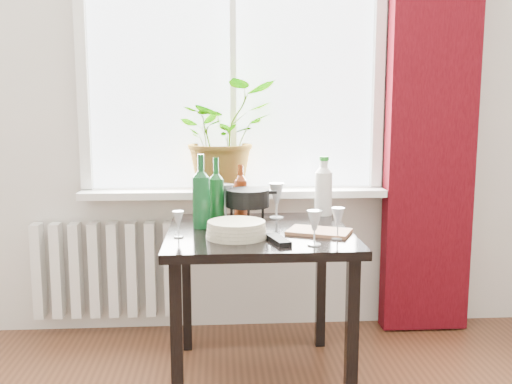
{
  "coord_description": "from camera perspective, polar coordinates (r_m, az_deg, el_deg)",
  "views": [
    {
      "loc": [
        -0.09,
        -1.06,
        1.32
      ],
      "look_at": [
        0.09,
        1.55,
        0.92
      ],
      "focal_mm": 40.0,
      "sensor_mm": 36.0,
      "label": 1
    }
  ],
  "objects": [
    {
      "name": "wine_bottle_left",
      "position": [
        2.72,
        -5.5,
        0.17
      ],
      "size": [
        0.1,
        0.1,
        0.36
      ],
      "primitive_type": null,
      "rotation": [
        0.0,
        0.0,
        0.21
      ],
      "color": "#0C3F1A",
      "rests_on": "table"
    },
    {
      "name": "tv_remote",
      "position": [
        2.45,
        2.22,
        -4.8
      ],
      "size": [
        0.1,
        0.2,
        0.02
      ],
      "primitive_type": "cube",
      "rotation": [
        0.0,
        0.0,
        0.25
      ],
      "color": "black",
      "rests_on": "table"
    },
    {
      "name": "wineglass_far_right",
      "position": [
        2.52,
        8.18,
        -3.08
      ],
      "size": [
        0.08,
        0.08,
        0.14
      ],
      "primitive_type": null,
      "rotation": [
        0.0,
        0.0,
        -0.34
      ],
      "color": "silver",
      "rests_on": "table"
    },
    {
      "name": "windowsill",
      "position": [
        3.24,
        -2.22,
        -0.1
      ],
      "size": [
        1.72,
        0.2,
        0.04
      ],
      "color": "white",
      "rests_on": "ground"
    },
    {
      "name": "wineglass_front_right",
      "position": [
        2.39,
        5.86,
        -3.57
      ],
      "size": [
        0.08,
        0.08,
        0.15
      ],
      "primitive_type": null,
      "rotation": [
        0.0,
        0.0,
        -0.29
      ],
      "color": "silver",
      "rests_on": "table"
    },
    {
      "name": "table",
      "position": [
        2.7,
        0.3,
        -5.75
      ],
      "size": [
        0.85,
        0.85,
        0.74
      ],
      "color": "black",
      "rests_on": "ground"
    },
    {
      "name": "window",
      "position": [
        3.29,
        -2.34,
        13.56
      ],
      "size": [
        1.72,
        0.08,
        1.62
      ],
      "color": "white",
      "rests_on": "ground"
    },
    {
      "name": "cutting_board",
      "position": [
        2.63,
        6.33,
        -3.96
      ],
      "size": [
        0.33,
        0.28,
        0.01
      ],
      "primitive_type": "cube",
      "rotation": [
        0.0,
        0.0,
        -0.42
      ],
      "color": "#A9714C",
      "rests_on": "table"
    },
    {
      "name": "wineglass_front_left",
      "position": [
        2.55,
        -7.77,
        -3.19
      ],
      "size": [
        0.06,
        0.06,
        0.12
      ],
      "primitive_type": null,
      "rotation": [
        0.0,
        0.0,
        0.24
      ],
      "color": "silver",
      "rests_on": "table"
    },
    {
      "name": "cleaning_bottle",
      "position": [
        3.03,
        6.77,
        0.69
      ],
      "size": [
        0.12,
        0.12,
        0.32
      ],
      "primitive_type": null,
      "rotation": [
        0.0,
        0.0,
        -0.33
      ],
      "color": "silver",
      "rests_on": "table"
    },
    {
      "name": "potted_plant",
      "position": [
        3.22,
        -3.29,
        5.67
      ],
      "size": [
        0.7,
        0.66,
        0.61
      ],
      "primitive_type": "imported",
      "rotation": [
        0.0,
        0.0,
        0.43
      ],
      "color": "#207A21",
      "rests_on": "windowsill"
    },
    {
      "name": "bottle_amber",
      "position": [
        2.96,
        -1.55,
        0.17
      ],
      "size": [
        0.08,
        0.08,
        0.28
      ],
      "primitive_type": null,
      "rotation": [
        0.0,
        0.0,
        -0.28
      ],
      "color": "maroon",
      "rests_on": "table"
    },
    {
      "name": "wineglass_back_left",
      "position": [
        2.89,
        -3.04,
        -1.0
      ],
      "size": [
        0.1,
        0.1,
        0.19
      ],
      "primitive_type": null,
      "rotation": [
        0.0,
        0.0,
        0.22
      ],
      "color": "silver",
      "rests_on": "table"
    },
    {
      "name": "wineglass_back_center",
      "position": [
        2.94,
        2.06,
        -0.82
      ],
      "size": [
        0.1,
        0.1,
        0.19
      ],
      "primitive_type": null,
      "rotation": [
        0.0,
        0.0,
        0.23
      ],
      "color": "silver",
      "rests_on": "table"
    },
    {
      "name": "wine_bottle_right",
      "position": [
        2.81,
        -4.0,
        0.18
      ],
      "size": [
        0.1,
        0.1,
        0.33
      ],
      "primitive_type": null,
      "rotation": [
        0.0,
        0.0,
        -0.29
      ],
      "color": "#0C3E15",
      "rests_on": "table"
    },
    {
      "name": "plate_stack",
      "position": [
        2.52,
        -1.96,
        -3.78
      ],
      "size": [
        0.34,
        0.34,
        0.07
      ],
      "primitive_type": "cylinder",
      "rotation": [
        0.0,
        0.0,
        -0.32
      ],
      "color": "beige",
      "rests_on": "table"
    },
    {
      "name": "curtain",
      "position": [
        3.4,
        17.17,
        7.9
      ],
      "size": [
        0.5,
        0.12,
        2.56
      ],
      "color": "#38050B",
      "rests_on": "ground"
    },
    {
      "name": "fondue_pot",
      "position": [
        2.83,
        -0.85,
        -1.4
      ],
      "size": [
        0.26,
        0.23,
        0.17
      ],
      "primitive_type": null,
      "rotation": [
        0.0,
        0.0,
        -0.06
      ],
      "color": "black",
      "rests_on": "table"
    },
    {
      "name": "radiator",
      "position": [
        3.43,
        -14.92,
        -7.5
      ],
      "size": [
        0.8,
        0.1,
        0.55
      ],
      "color": "white",
      "rests_on": "ground"
    }
  ]
}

